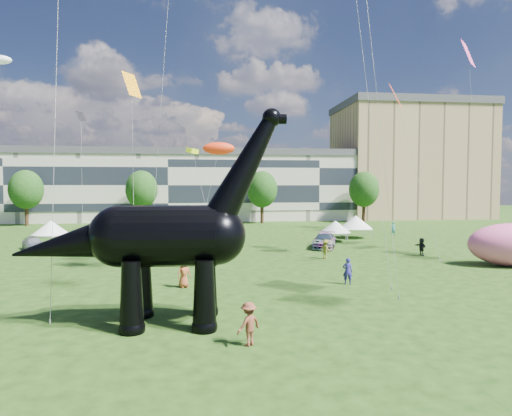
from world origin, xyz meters
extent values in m
plane|color=#16330C|center=(0.00, 0.00, 0.00)|extent=(220.00, 220.00, 0.00)
cube|color=beige|center=(-8.00, 62.00, 6.00)|extent=(78.00, 11.00, 12.00)
cube|color=tan|center=(40.00, 65.00, 11.00)|extent=(28.00, 18.00, 22.00)
cylinder|color=#382314|center=(-30.00, 53.00, 1.60)|extent=(0.56, 0.56, 3.20)
ellipsoid|color=#14380F|center=(-30.00, 53.00, 6.32)|extent=(5.20, 5.20, 6.24)
cylinder|color=#382314|center=(-12.00, 53.00, 1.60)|extent=(0.56, 0.56, 3.20)
ellipsoid|color=#14380F|center=(-12.00, 53.00, 6.32)|extent=(5.20, 5.20, 6.24)
cylinder|color=#382314|center=(8.00, 53.00, 1.60)|extent=(0.56, 0.56, 3.20)
ellipsoid|color=#14380F|center=(8.00, 53.00, 6.32)|extent=(5.20, 5.20, 6.24)
cylinder|color=#382314|center=(26.00, 53.00, 1.60)|extent=(0.56, 0.56, 3.20)
ellipsoid|color=#14380F|center=(26.00, 53.00, 6.32)|extent=(5.20, 5.20, 6.24)
cone|color=black|center=(-4.81, -0.12, 1.58)|extent=(1.14, 1.14, 3.16)
sphere|color=black|center=(-4.81, -0.12, 0.19)|extent=(1.16, 1.16, 1.16)
cone|color=black|center=(-4.70, 2.20, 1.58)|extent=(1.14, 1.14, 3.16)
sphere|color=black|center=(-4.70, 2.20, 0.19)|extent=(1.16, 1.16, 1.16)
cone|color=black|center=(-1.66, -0.26, 1.58)|extent=(1.14, 1.14, 3.16)
sphere|color=black|center=(-1.66, -0.26, 0.19)|extent=(1.16, 1.16, 1.16)
cone|color=black|center=(-1.55, 2.05, 1.58)|extent=(1.14, 1.14, 3.16)
sphere|color=black|center=(-1.55, 2.05, 0.19)|extent=(1.16, 1.16, 1.16)
cylinder|color=black|center=(-3.29, 0.97, 4.10)|extent=(4.55, 3.04, 2.84)
sphere|color=black|center=(-5.49, 1.07, 4.10)|extent=(2.84, 2.84, 2.84)
sphere|color=black|center=(-1.08, 0.87, 4.10)|extent=(2.74, 2.74, 2.74)
cone|color=black|center=(0.21, 0.81, 7.15)|extent=(4.03, 1.76, 5.57)
sphere|color=black|center=(1.49, 0.75, 9.57)|extent=(0.88, 0.88, 0.88)
cylinder|color=black|center=(1.80, 0.74, 9.52)|extent=(0.76, 0.50, 0.46)
cone|color=black|center=(-7.66, 1.17, 3.75)|extent=(5.66, 2.47, 3.09)
imported|color=silver|center=(-18.66, 25.61, 0.68)|extent=(3.42, 4.22, 1.35)
imported|color=gray|center=(-6.32, 20.81, 0.76)|extent=(4.85, 2.58, 1.52)
imported|color=silver|center=(-4.41, 24.78, 0.80)|extent=(6.24, 3.98, 1.60)
imported|color=#595960|center=(10.59, 23.69, 0.76)|extent=(3.88, 5.66, 1.52)
cube|color=white|center=(16.73, 31.38, 1.15)|extent=(3.25, 3.25, 0.13)
cone|color=white|center=(16.73, 31.38, 1.99)|extent=(4.12, 4.12, 1.57)
cylinder|color=#999999|center=(15.21, 29.97, 0.57)|extent=(0.06, 0.06, 1.15)
cylinder|color=#999999|center=(18.13, 29.86, 0.57)|extent=(0.06, 0.06, 1.15)
cylinder|color=#999999|center=(15.32, 32.89, 0.57)|extent=(0.06, 0.06, 1.15)
cylinder|color=#999999|center=(18.24, 32.78, 0.57)|extent=(0.06, 0.06, 1.15)
cube|color=silver|center=(13.27, 28.55, 1.00)|extent=(3.36, 3.36, 0.11)
cone|color=silver|center=(13.27, 28.55, 1.73)|extent=(4.26, 4.26, 1.37)
cylinder|color=#999999|center=(11.70, 27.66, 0.50)|extent=(0.05, 0.05, 1.00)
cylinder|color=#999999|center=(14.16, 26.99, 0.50)|extent=(0.05, 0.05, 1.00)
cylinder|color=#999999|center=(12.37, 30.12, 0.50)|extent=(0.05, 0.05, 1.00)
cylinder|color=#999999|center=(14.84, 29.45, 0.50)|extent=(0.05, 0.05, 1.00)
cube|color=white|center=(-18.29, 29.47, 1.10)|extent=(3.96, 3.96, 0.12)
cone|color=white|center=(-18.29, 29.47, 1.91)|extent=(5.02, 5.02, 1.50)
cylinder|color=#999999|center=(-20.14, 28.75, 0.55)|extent=(0.06, 0.06, 1.10)
cylinder|color=#999999|center=(-17.57, 27.62, 0.55)|extent=(0.06, 0.06, 1.10)
cylinder|color=#999999|center=(-19.01, 31.32, 0.55)|extent=(0.06, 0.06, 1.10)
cylinder|color=#999999|center=(-16.44, 30.19, 0.55)|extent=(0.06, 0.06, 1.10)
imported|color=#502B61|center=(-2.03, 27.53, 0.85)|extent=(1.06, 0.87, 1.70)
imported|color=teal|center=(22.29, 33.02, 0.90)|extent=(0.72, 0.54, 1.81)
imported|color=black|center=(18.10, 17.90, 0.83)|extent=(0.63, 1.57, 1.65)
imported|color=#337F4F|center=(-9.66, 18.75, 0.88)|extent=(0.97, 1.06, 1.76)
imported|color=olive|center=(8.88, 17.28, 0.85)|extent=(1.11, 1.27, 1.70)
imported|color=navy|center=(7.58, 7.64, 0.87)|extent=(0.71, 0.55, 1.73)
imported|color=#9B4B26|center=(-2.96, 8.02, 0.89)|extent=(1.04, 0.92, 1.79)
imported|color=brown|center=(0.11, -2.23, 0.88)|extent=(1.30, 1.21, 1.76)
plane|color=red|center=(15.25, 17.63, 14.39)|extent=(2.11, 2.50, 2.06)
plane|color=#FE9B0D|center=(-9.83, 31.64, 17.92)|extent=(2.47, 3.11, 2.79)
cube|color=#CFEF14|center=(-3.47, 45.91, 11.63)|extent=(1.97, 2.47, 0.89)
ellipsoid|color=white|center=(-30.86, 47.39, 24.54)|extent=(2.83, 3.61, 1.28)
plane|color=#EA418B|center=(32.30, 33.55, 23.50)|extent=(3.48, 3.39, 3.32)
plane|color=black|center=(-17.83, 40.15, 15.57)|extent=(1.59, 1.72, 1.30)
ellipsoid|color=red|center=(0.19, 36.68, 11.23)|extent=(4.50, 3.53, 1.60)
camera|label=1|loc=(-1.59, -19.02, 6.43)|focal=30.00mm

